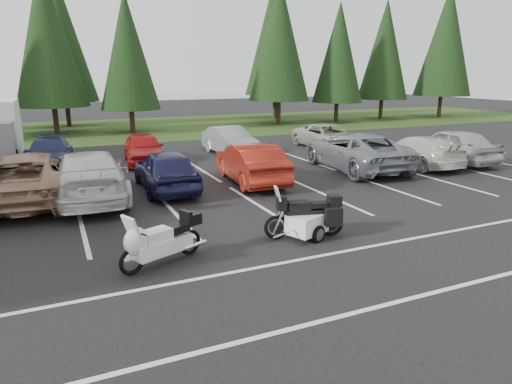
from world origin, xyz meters
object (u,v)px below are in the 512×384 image
object	(u,v)px
car_near_6	(356,151)
car_near_7	(417,151)
car_near_2	(29,177)
car_near_8	(451,145)
car_far_3	(230,141)
car_near_3	(89,176)
touring_motorcycle	(162,236)
cargo_trailer	(307,226)
car_far_1	(49,153)
car_near_5	(251,163)
adventure_motorcycle	(305,211)
car_far_2	(144,148)
car_near_4	(166,170)
car_far_4	(327,136)

from	to	relation	value
car_near_6	car_near_7	bearing A→B (deg)	175.89
car_near_2	car_near_6	size ratio (longest dim) A/B	1.00
car_near_2	car_near_8	bearing A→B (deg)	-178.15
car_near_6	car_near_7	size ratio (longest dim) A/B	1.26
car_far_3	car_near_3	bearing A→B (deg)	-144.37
touring_motorcycle	cargo_trailer	world-z (taller)	touring_motorcycle
car_far_1	car_far_3	size ratio (longest dim) A/B	1.07
car_far_3	car_near_8	bearing A→B (deg)	-39.86
car_near_5	car_near_7	bearing A→B (deg)	-175.90
adventure_motorcycle	car_near_6	bearing A→B (deg)	59.87
car_near_7	car_far_2	distance (m)	12.70
car_near_5	car_far_1	distance (m)	9.44
car_near_5	adventure_motorcycle	bearing A→B (deg)	83.89
car_near_6	car_far_1	world-z (taller)	car_near_6
car_near_4	car_far_1	bearing A→B (deg)	-56.14
car_near_6	touring_motorcycle	distance (m)	12.28
car_near_6	adventure_motorcycle	xyz separation A→B (m)	(-6.46, -6.64, -0.11)
adventure_motorcycle	touring_motorcycle	bearing A→B (deg)	-163.25
car_far_1	car_far_2	size ratio (longest dim) A/B	1.09
car_far_4	car_far_3	bearing A→B (deg)	176.17
car_near_3	car_near_7	xyz separation A→B (m)	(14.23, -0.04, -0.14)
car_near_2	car_far_4	distance (m)	16.06
car_near_4	car_far_1	world-z (taller)	car_near_4
car_near_2	car_near_3	size ratio (longest dim) A/B	1.05
car_near_5	car_far_2	world-z (taller)	car_near_5
car_near_2	car_near_8	size ratio (longest dim) A/B	1.25
car_near_6	car_far_4	size ratio (longest dim) A/B	1.23
car_near_2	car_near_5	distance (m)	7.79
car_near_6	car_near_8	world-z (taller)	car_near_6
car_near_5	touring_motorcycle	world-z (taller)	car_near_5
car_near_6	car_far_2	world-z (taller)	car_near_6
car_near_2	car_near_5	xyz separation A→B (m)	(7.78, -0.48, -0.05)
car_near_3	car_near_4	xyz separation A→B (m)	(2.64, 0.21, -0.07)
car_far_1	cargo_trailer	distance (m)	13.86
car_near_7	touring_motorcycle	bearing A→B (deg)	25.99
car_near_7	car_far_4	world-z (taller)	car_near_7
cargo_trailer	car_near_2	bearing A→B (deg)	112.15
car_far_3	car_far_2	bearing A→B (deg)	-176.91
car_near_8	cargo_trailer	xyz separation A→B (m)	(-11.55, -6.17, -0.48)
car_near_6	cargo_trailer	world-z (taller)	car_near_6
touring_motorcycle	car_far_2	bearing A→B (deg)	58.38
car_near_7	car_far_2	size ratio (longest dim) A/B	1.11
cargo_trailer	car_far_4	bearing A→B (deg)	33.08
car_near_5	cargo_trailer	xyz separation A→B (m)	(-1.18, -6.32, -0.44)
car_far_4	car_far_2	bearing A→B (deg)	-179.31
car_near_3	car_near_8	world-z (taller)	car_near_3
car_near_7	car_far_2	bearing A→B (deg)	-26.14
car_near_2	car_far_4	world-z (taller)	car_near_2
car_near_4	car_far_1	xyz separation A→B (m)	(-3.82, 6.06, -0.08)
car_near_7	cargo_trailer	bearing A→B (deg)	33.82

